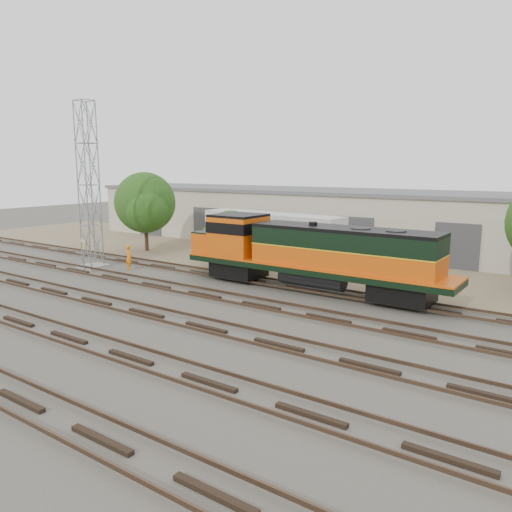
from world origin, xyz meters
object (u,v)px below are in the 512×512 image
Objects in this scene: worker at (129,257)px; semi_trailer at (274,231)px; locomotive at (308,253)px; signal_tower at (89,188)px.

semi_trailer reaches higher than worker.
locomotive reaches higher than semi_trailer.
locomotive reaches higher than worker.
locomotive is 1.37× the size of semi_trailer.
locomotive is at bearing -151.48° from worker.
worker is at bearing -172.02° from locomotive.
locomotive is 9.90m from semi_trailer.
signal_tower is at bearing 38.92° from worker.
semi_trailer is (6.79, 8.96, 1.47)m from worker.
signal_tower is at bearing -129.95° from semi_trailer.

